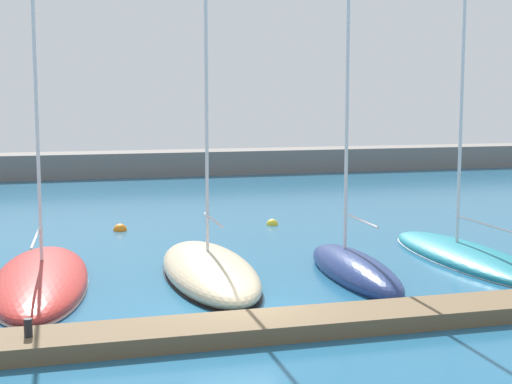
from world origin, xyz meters
TOP-DOWN VIEW (x-y plane):
  - ground_plane at (0.00, 0.00)m, footprint 120.00×120.00m
  - dock_pier at (0.00, -1.81)m, footprint 25.33×1.84m
  - breakwater_seawall at (0.00, 38.65)m, footprint 108.00×3.52m
  - sailboat_red_second at (-5.36, 5.13)m, footprint 3.65×10.14m
  - sailboat_sand_third at (0.05, 4.48)m, footprint 2.97×8.80m
  - sailboat_navy_fourth at (4.82, 3.41)m, footprint 2.09×7.29m
  - sailboat_teal_fifth at (9.92, 4.86)m, footprint 2.77×10.13m
  - mooring_buoy_yellow at (5.22, 14.35)m, footprint 0.55×0.55m
  - mooring_buoy_orange at (-1.89, 14.69)m, footprint 0.62×0.62m
  - dock_bollard at (-5.66, -1.81)m, footprint 0.20×0.20m

SIDE VIEW (x-z plane):
  - ground_plane at x=0.00m, z-range 0.00..0.00m
  - mooring_buoy_yellow at x=5.22m, z-range -0.28..0.28m
  - mooring_buoy_orange at x=-1.89m, z-range -0.31..0.31m
  - sailboat_teal_fifth at x=9.92m, z-range -8.32..8.67m
  - dock_pier at x=0.00m, z-range 0.00..0.43m
  - sailboat_red_second at x=-5.36m, z-range -8.49..8.96m
  - sailboat_navy_fourth at x=4.82m, z-range -5.45..6.02m
  - sailboat_sand_third at x=0.05m, z-range -9.05..9.66m
  - dock_bollard at x=-5.66m, z-range 0.43..0.87m
  - breakwater_seawall at x=0.00m, z-range 0.00..1.81m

